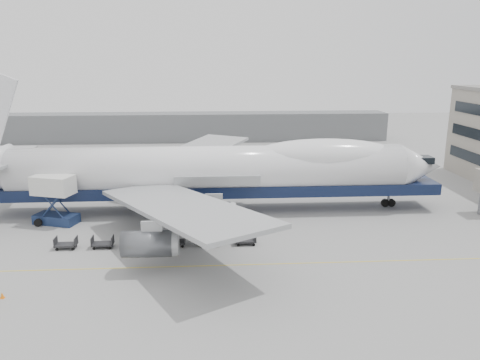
{
  "coord_description": "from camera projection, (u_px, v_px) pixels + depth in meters",
  "views": [
    {
      "loc": [
        0.26,
        -49.34,
        19.99
      ],
      "look_at": [
        3.74,
        6.0,
        5.75
      ],
      "focal_mm": 35.0,
      "sensor_mm": 36.0,
      "label": 1
    }
  ],
  "objects": [
    {
      "name": "ground",
      "position": [
        210.0,
        243.0,
        52.65
      ],
      "size": [
        260.0,
        260.0,
        0.0
      ],
      "primitive_type": "plane",
      "color": "gray",
      "rests_on": "ground"
    },
    {
      "name": "apron_line",
      "position": [
        210.0,
        266.0,
        46.85
      ],
      "size": [
        60.0,
        0.15,
        0.01
      ],
      "primitive_type": "cube",
      "color": "gold",
      "rests_on": "ground"
    },
    {
      "name": "hangar",
      "position": [
        170.0,
        127.0,
        118.84
      ],
      "size": [
        110.0,
        8.0,
        7.0
      ],
      "primitive_type": "cube",
      "color": "slate",
      "rests_on": "ground"
    },
    {
      "name": "airliner",
      "position": [
        214.0,
        170.0,
        62.89
      ],
      "size": [
        67.0,
        55.3,
        19.98
      ],
      "color": "white",
      "rests_on": "ground"
    },
    {
      "name": "catering_truck",
      "position": [
        54.0,
        197.0,
        58.24
      ],
      "size": [
        5.85,
        4.76,
        6.17
      ],
      "rotation": [
        0.0,
        0.0,
        -0.31
      ],
      "color": "#19294D",
      "rests_on": "ground"
    },
    {
      "name": "traffic_cone",
      "position": [
        2.0,
        295.0,
        40.41
      ],
      "size": [
        0.38,
        0.38,
        0.56
      ],
      "rotation": [
        0.0,
        0.0,
        0.02
      ],
      "color": "orange",
      "rests_on": "ground"
    },
    {
      "name": "dolly_0",
      "position": [
        66.0,
        244.0,
        51.0
      ],
      "size": [
        2.3,
        1.35,
        1.3
      ],
      "color": "#2D2D30",
      "rests_on": "ground"
    },
    {
      "name": "dolly_1",
      "position": [
        103.0,
        243.0,
        51.24
      ],
      "size": [
        2.3,
        1.35,
        1.3
      ],
      "color": "#2D2D30",
      "rests_on": "ground"
    },
    {
      "name": "dolly_2",
      "position": [
        139.0,
        242.0,
        51.48
      ],
      "size": [
        2.3,
        1.35,
        1.3
      ],
      "color": "#2D2D30",
      "rests_on": "ground"
    },
    {
      "name": "dolly_3",
      "position": [
        175.0,
        241.0,
        51.72
      ],
      "size": [
        2.3,
        1.35,
        1.3
      ],
      "color": "#2D2D30",
      "rests_on": "ground"
    },
    {
      "name": "dolly_4",
      "position": [
        210.0,
        241.0,
        51.96
      ],
      "size": [
        2.3,
        1.35,
        1.3
      ],
      "color": "#2D2D30",
      "rests_on": "ground"
    },
    {
      "name": "dolly_5",
      "position": [
        246.0,
        240.0,
        52.2
      ],
      "size": [
        2.3,
        1.35,
        1.3
      ],
      "color": "#2D2D30",
      "rests_on": "ground"
    }
  ]
}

